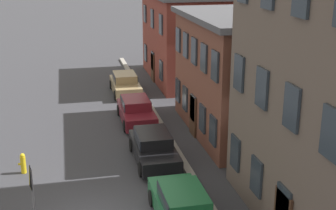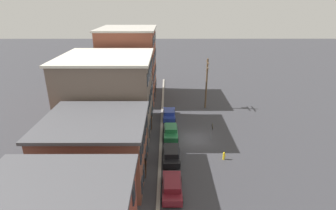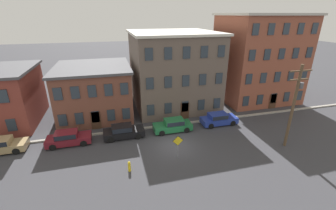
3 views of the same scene
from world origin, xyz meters
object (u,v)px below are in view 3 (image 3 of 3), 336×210
(fire_hydrant, at_px, (129,166))
(car_maroon, at_px, (68,138))
(car_blue, at_px, (219,119))
(caution_sign, at_px, (178,143))
(car_green, at_px, (173,125))
(car_black, at_px, (123,131))
(car_tan, at_px, (0,145))
(utility_pole, at_px, (294,103))

(fire_hydrant, bearing_deg, car_maroon, 133.11)
(car_blue, relative_size, caution_sign, 1.83)
(car_green, xyz_separation_m, car_blue, (5.86, 0.18, 0.00))
(car_maroon, height_order, car_black, same)
(car_tan, xyz_separation_m, car_black, (11.81, -0.19, 0.00))
(car_black, height_order, car_blue, same)
(car_black, relative_size, caution_sign, 1.83)
(caution_sign, bearing_deg, car_green, 78.45)
(car_green, xyz_separation_m, caution_sign, (-1.09, -5.31, 0.86))
(car_maroon, bearing_deg, car_black, -0.28)
(car_tan, xyz_separation_m, fire_hydrant, (11.83, -6.21, -0.27))
(car_blue, height_order, caution_sign, caution_sign)
(car_maroon, xyz_separation_m, caution_sign, (10.23, -5.33, 0.86))
(caution_sign, bearing_deg, fire_hydrant, -171.09)
(caution_sign, relative_size, fire_hydrant, 2.51)
(car_blue, distance_m, caution_sign, 8.89)
(car_black, bearing_deg, car_green, 0.03)
(car_green, relative_size, fire_hydrant, 4.58)
(car_blue, height_order, utility_pole, utility_pole)
(car_green, bearing_deg, car_black, -179.97)
(car_black, height_order, fire_hydrant, car_black)
(car_blue, distance_m, utility_pole, 8.64)
(car_maroon, relative_size, fire_hydrant, 4.58)
(car_tan, bearing_deg, car_green, -0.61)
(car_tan, xyz_separation_m, car_green, (17.49, -0.19, 0.00))
(utility_pole, bearing_deg, car_green, 149.65)
(car_tan, height_order, car_blue, same)
(fire_hydrant, bearing_deg, utility_pole, -0.05)
(caution_sign, distance_m, utility_pole, 11.85)
(car_maroon, bearing_deg, fire_hydrant, -46.89)
(car_maroon, xyz_separation_m, fire_hydrant, (5.66, -6.05, -0.27))
(car_black, bearing_deg, car_blue, 0.92)
(car_green, distance_m, utility_pole, 12.60)
(caution_sign, bearing_deg, utility_pole, -3.67)
(car_green, relative_size, caution_sign, 1.83)
(car_green, bearing_deg, utility_pole, -30.35)
(car_maroon, xyz_separation_m, car_black, (5.64, -0.03, 0.00))
(car_tan, relative_size, car_black, 1.00)
(car_black, relative_size, utility_pole, 0.52)
(car_tan, distance_m, fire_hydrant, 13.37)
(car_tan, xyz_separation_m, utility_pole, (27.80, -6.22, 4.01))
(car_black, bearing_deg, car_tan, 179.08)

